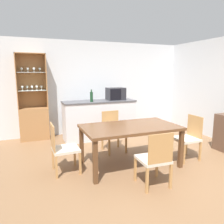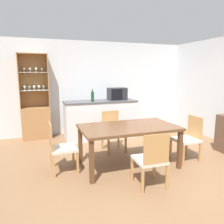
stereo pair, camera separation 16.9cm
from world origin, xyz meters
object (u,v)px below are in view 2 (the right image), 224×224
(dining_chair_head_near, at_px, (151,160))
(microwave, at_px, (117,94))
(dining_chair_side_right_near, at_px, (188,138))
(display_cabinet, at_px, (36,115))
(dining_chair_side_left_far, at_px, (61,148))
(dining_chair_head_far, at_px, (113,131))
(dining_table, at_px, (129,130))
(wine_bottle, at_px, (92,97))

(dining_chair_head_near, xyz_separation_m, microwave, (0.48, 2.68, 0.71))
(microwave, bearing_deg, dining_chair_side_right_near, -70.16)
(display_cabinet, bearing_deg, dining_chair_side_left_far, -80.38)
(dining_chair_side_left_far, height_order, dining_chair_head_far, same)
(dining_table, bearing_deg, wine_bottle, 97.54)
(dining_chair_head_far, xyz_separation_m, dining_chair_head_near, (-0.00, -1.66, 0.00))
(display_cabinet, distance_m, dining_chair_head_near, 3.55)
(display_cabinet, relative_size, dining_chair_head_far, 2.50)
(dining_chair_side_left_far, distance_m, dining_chair_side_right_near, 2.41)
(dining_chair_head_far, bearing_deg, dining_chair_side_right_near, 138.55)
(dining_chair_side_left_far, xyz_separation_m, microwave, (1.68, 1.70, 0.71))
(dining_chair_side_right_near, relative_size, wine_bottle, 2.85)
(display_cabinet, bearing_deg, dining_chair_head_far, -44.08)
(display_cabinet, distance_m, dining_chair_side_left_far, 2.24)
(display_cabinet, xyz_separation_m, dining_chair_head_far, (1.57, -1.52, -0.18))
(display_cabinet, height_order, microwave, display_cabinet)
(dining_chair_head_near, xyz_separation_m, wine_bottle, (-0.22, 2.53, 0.68))
(dining_chair_side_left_far, bearing_deg, dining_table, 81.78)
(microwave, relative_size, wine_bottle, 1.53)
(display_cabinet, height_order, dining_chair_side_left_far, display_cabinet)
(display_cabinet, xyz_separation_m, wine_bottle, (1.35, -0.64, 0.50))
(wine_bottle, bearing_deg, display_cabinet, 154.44)
(display_cabinet, xyz_separation_m, dining_chair_side_left_far, (0.37, -2.20, -0.18))
(dining_chair_side_right_near, distance_m, microwave, 2.24)
(display_cabinet, relative_size, dining_chair_head_near, 2.50)
(dining_chair_side_left_far, distance_m, dining_chair_head_near, 1.54)
(dining_table, distance_m, microwave, 1.97)
(dining_table, distance_m, dining_chair_side_right_near, 1.23)
(dining_chair_side_right_near, xyz_separation_m, dining_chair_head_far, (-1.20, 0.98, 0.00))
(display_cabinet, height_order, wine_bottle, display_cabinet)
(dining_chair_side_right_near, relative_size, microwave, 1.87)
(display_cabinet, relative_size, dining_chair_side_right_near, 2.50)
(display_cabinet, bearing_deg, dining_table, -56.22)
(dining_chair_side_right_near, bearing_deg, dining_chair_side_left_far, 81.91)
(dining_chair_side_right_near, distance_m, wine_bottle, 2.43)
(dining_chair_side_left_far, bearing_deg, display_cabinet, -171.58)
(dining_chair_head_near, height_order, microwave, microwave)
(dining_chair_side_left_far, distance_m, microwave, 2.49)
(dining_chair_side_left_far, relative_size, dining_chair_head_far, 1.00)
(wine_bottle, bearing_deg, dining_chair_side_right_near, -52.47)
(dining_chair_side_left_far, relative_size, dining_chair_side_right_near, 1.00)
(dining_table, relative_size, dining_chair_side_left_far, 2.00)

